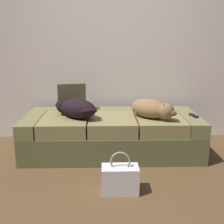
# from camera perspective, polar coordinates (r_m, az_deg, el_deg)

# --- Properties ---
(ground_plane) EXTENTS (10.00, 10.00, 0.00)m
(ground_plane) POSITION_cam_1_polar(r_m,az_deg,el_deg) (2.40, 0.62, -18.26)
(ground_plane) COLOR brown
(back_wall) EXTENTS (6.40, 0.10, 2.80)m
(back_wall) POSITION_cam_1_polar(r_m,az_deg,el_deg) (3.78, -0.25, 15.89)
(back_wall) COLOR silver
(back_wall) RESTS_ON ground
(couch) EXTENTS (2.02, 0.89, 0.45)m
(couch) POSITION_cam_1_polar(r_m,az_deg,el_deg) (3.32, -0.02, -4.46)
(couch) COLOR brown
(couch) RESTS_ON ground
(dog_dark) EXTENTS (0.57, 0.50, 0.22)m
(dog_dark) POSITION_cam_1_polar(r_m,az_deg,el_deg) (3.16, -7.50, 0.84)
(dog_dark) COLOR black
(dog_dark) RESTS_ON couch
(dog_tan) EXTENTS (0.53, 0.53, 0.21)m
(dog_tan) POSITION_cam_1_polar(r_m,az_deg,el_deg) (3.13, 8.19, 0.68)
(dog_tan) COLOR olive
(dog_tan) RESTS_ON couch
(tv_remote) EXTENTS (0.08, 0.16, 0.02)m
(tv_remote) POSITION_cam_1_polar(r_m,az_deg,el_deg) (3.32, 16.38, -0.70)
(tv_remote) COLOR black
(tv_remote) RESTS_ON couch
(throw_pillow) EXTENTS (0.36, 0.18, 0.34)m
(throw_pillow) POSITION_cam_1_polar(r_m,az_deg,el_deg) (3.48, -8.27, 3.06)
(throw_pillow) COLOR brown
(throw_pillow) RESTS_ON couch
(handbag) EXTENTS (0.32, 0.18, 0.38)m
(handbag) POSITION_cam_1_polar(r_m,az_deg,el_deg) (2.49, 1.66, -13.53)
(handbag) COLOR silver
(handbag) RESTS_ON ground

